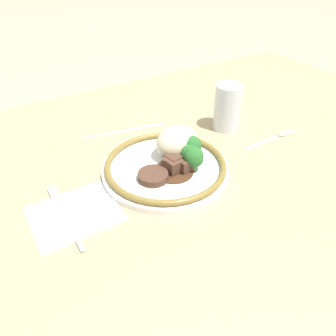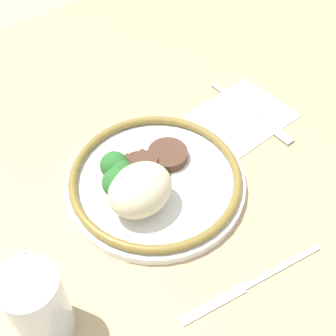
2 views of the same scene
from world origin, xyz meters
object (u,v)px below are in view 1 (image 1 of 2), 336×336
(plate, at_px, (170,161))
(juice_glass, at_px, (227,110))
(fork, at_px, (62,209))
(knife, at_px, (128,130))
(spoon, at_px, (281,135))

(plate, distance_m, juice_glass, 0.23)
(fork, relative_size, knife, 0.89)
(spoon, bearing_deg, juice_glass, 129.10)
(juice_glass, distance_m, spoon, 0.14)
(fork, distance_m, knife, 0.30)
(knife, relative_size, spoon, 1.25)
(fork, xyz_separation_m, spoon, (0.52, -0.02, -0.00))
(juice_glass, xyz_separation_m, fork, (-0.44, -0.08, -0.05))
(plate, xyz_separation_m, fork, (-0.22, -0.00, -0.02))
(fork, relative_size, spoon, 1.11)
(knife, bearing_deg, fork, -128.11)
(plate, xyz_separation_m, spoon, (0.30, -0.02, -0.02))
(plate, distance_m, knife, 0.19)
(plate, height_order, spoon, plate)
(juice_glass, xyz_separation_m, knife, (-0.21, 0.11, -0.05))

